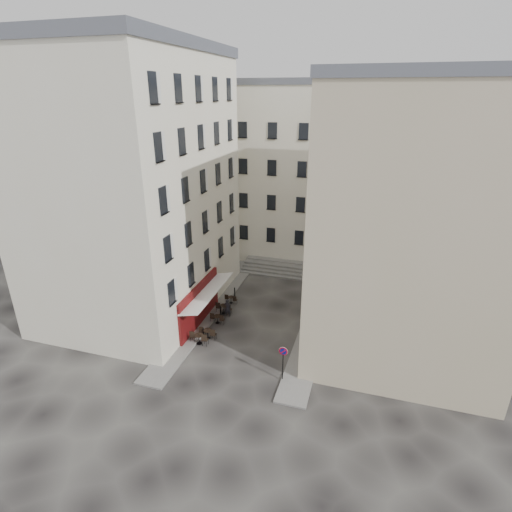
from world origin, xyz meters
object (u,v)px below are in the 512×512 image
at_px(bistro_table_a, 199,338).
at_px(bistro_table_b, 208,333).
at_px(pedestrian, 228,308).
at_px(no_parking_sign, 283,357).

height_order(bistro_table_a, bistro_table_b, bistro_table_a).
relative_size(bistro_table_a, pedestrian, 0.91).
height_order(no_parking_sign, bistro_table_b, no_parking_sign).
distance_m(no_parking_sign, pedestrian, 9.11).
relative_size(bistro_table_a, bistro_table_b, 1.04).
bearing_deg(bistro_table_b, bistro_table_a, -112.13).
xyz_separation_m(bistro_table_a, bistro_table_b, (0.34, 0.83, -0.02)).
bearing_deg(bistro_table_a, no_parking_sign, -17.57).
distance_m(bistro_table_b, pedestrian, 3.57).
distance_m(bistro_table_a, pedestrian, 4.42).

